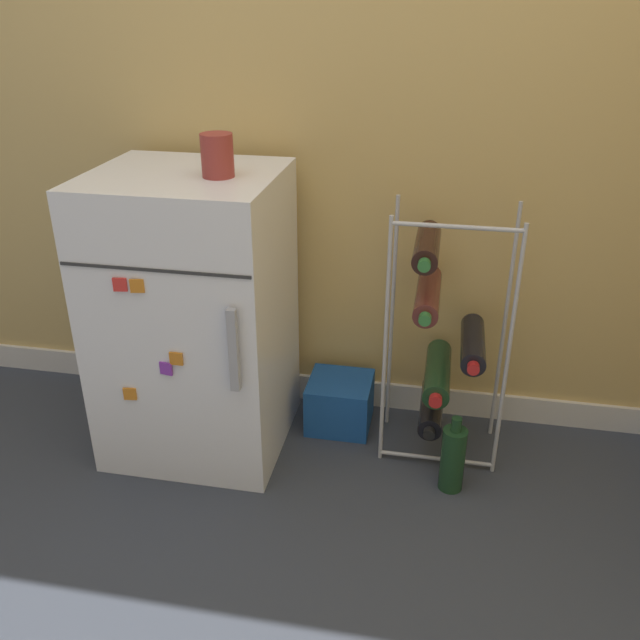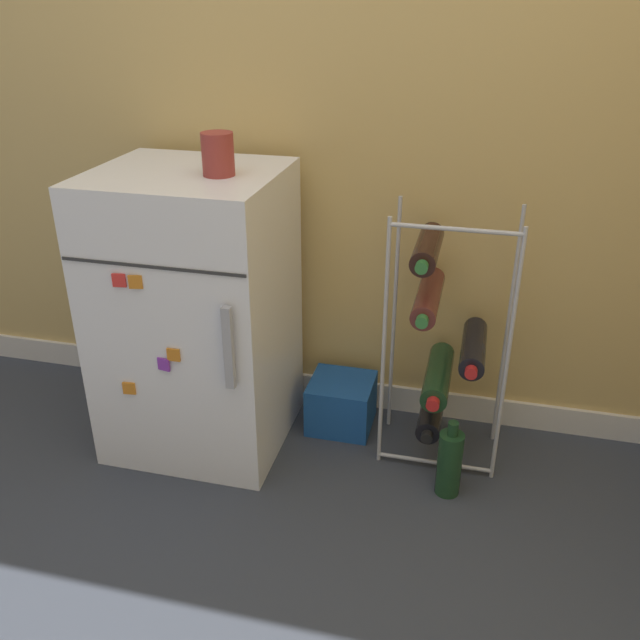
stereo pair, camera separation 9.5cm
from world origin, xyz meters
name	(u,v)px [view 2 (the right image)]	position (x,y,z in m)	size (l,w,h in m)	color
ground_plane	(300,545)	(0.00, 0.00, 0.00)	(14.00, 14.00, 0.00)	#333842
wall_back	(366,9)	(0.00, 0.72, 1.24)	(6.95, 0.07, 2.50)	tan
mini_fridge	(197,313)	(-0.43, 0.41, 0.42)	(0.51, 0.50, 0.85)	white
wine_rack	(440,341)	(0.28, 0.49, 0.38)	(0.35, 0.32, 0.77)	#B2B2B7
soda_box	(341,403)	(-0.01, 0.55, 0.08)	(0.20, 0.19, 0.16)	#194C9E
fridge_top_cup	(218,154)	(-0.32, 0.38, 0.90)	(0.08, 0.08, 0.11)	maroon
loose_bottle_floor	(449,463)	(0.35, 0.30, 0.10)	(0.07, 0.07, 0.24)	#19381E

